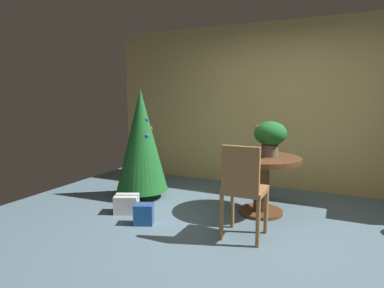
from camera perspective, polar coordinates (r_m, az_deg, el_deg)
ground_plane at (r=3.45m, az=9.74°, el=-16.69°), size 6.60×6.60×0.00m
back_wall_panel at (r=5.29m, az=16.43°, el=6.34°), size 6.00×0.10×2.60m
round_dining_table at (r=4.10m, az=12.23°, el=-5.11°), size 0.95×0.95×0.72m
flower_vase at (r=4.08m, az=13.67°, el=1.54°), size 0.40×0.40×0.43m
wooden_chair_near at (r=3.30m, az=9.01°, el=-7.39°), size 0.42×0.40×0.98m
holiday_tree at (r=4.66m, az=-8.95°, el=0.64°), size 0.74×0.74×1.57m
gift_box_blue at (r=3.82m, az=-8.53°, el=-12.16°), size 0.26×0.23×0.24m
gift_box_cream at (r=4.22m, az=-11.50°, el=-10.33°), size 0.36×0.32×0.23m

